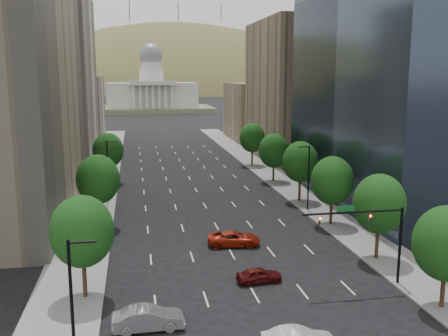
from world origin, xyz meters
TOP-DOWN VIEW (x-y plane):
  - sidewalk_left at (-15.50, 60.00)m, footprint 6.00×200.00m
  - sidewalk_right at (15.50, 60.00)m, footprint 6.00×200.00m
  - midrise_cream_left at (-25.00, 103.00)m, footprint 14.00×30.00m
  - filler_left at (-25.00, 136.00)m, footprint 14.00×26.00m
  - parking_tan_right at (25.00, 100.00)m, footprint 14.00×30.00m
  - filler_right at (25.00, 133.00)m, footprint 14.00×26.00m
  - tree_right_0 at (14.00, 25.00)m, footprint 5.20×5.20m
  - tree_right_1 at (14.00, 36.00)m, footprint 5.20×5.20m
  - tree_right_2 at (14.00, 48.00)m, footprint 5.20×5.20m
  - tree_right_3 at (14.00, 60.00)m, footprint 5.20×5.20m
  - tree_right_4 at (14.00, 74.00)m, footprint 5.20×5.20m
  - tree_right_5 at (14.00, 90.00)m, footprint 5.20×5.20m
  - tree_left_0 at (-14.00, 32.00)m, footprint 5.20×5.20m
  - tree_left_1 at (-14.00, 52.00)m, footprint 5.20×5.20m
  - tree_left_2 at (-14.00, 78.00)m, footprint 5.20×5.20m
  - streetlight_rn at (13.44, 55.00)m, footprint 1.70×0.20m
  - streetlight_ls at (-13.44, 20.00)m, footprint 1.70×0.20m
  - streetlight_ln at (-13.44, 65.00)m, footprint 1.70×0.20m
  - traffic_signal at (10.53, 30.00)m, footprint 9.12×0.40m
  - capitol at (0.00, 249.71)m, footprint 60.00×40.00m
  - foothills at (34.67, 599.39)m, footprint 720.00×413.00m
  - car_maroon at (1.00, 32.52)m, footprint 4.19×1.98m
  - car_silver at (-9.00, 25.72)m, footprint 5.27×1.96m
  - car_red_far at (0.72, 42.62)m, footprint 5.97×3.31m

SIDE VIEW (x-z plane):
  - foothills at x=34.67m, z-range -169.28..93.72m
  - sidewalk_left at x=-15.50m, z-range 0.00..0.15m
  - sidewalk_right at x=15.50m, z-range 0.00..0.15m
  - car_maroon at x=1.00m, z-range 0.00..1.39m
  - car_red_far at x=0.72m, z-range 0.00..1.58m
  - car_silver at x=-9.00m, z-range 0.00..1.72m
  - streetlight_rn at x=13.44m, z-range 0.34..9.34m
  - streetlight_ls at x=-13.44m, z-range 0.34..9.34m
  - streetlight_ln at x=-13.44m, z-range 0.34..9.34m
  - traffic_signal at x=10.53m, z-range 1.49..8.86m
  - tree_right_0 at x=14.00m, z-range 1.19..9.58m
  - tree_right_4 at x=14.00m, z-range 1.23..9.69m
  - tree_right_2 at x=14.00m, z-range 1.30..9.91m
  - tree_left_2 at x=-14.00m, z-range 1.34..10.02m
  - tree_right_1 at x=14.00m, z-range 1.37..10.12m
  - tree_right_5 at x=14.00m, z-range 1.37..10.12m
  - tree_left_0 at x=-14.00m, z-range 1.37..10.12m
  - tree_right_3 at x=14.00m, z-range 1.44..10.34m
  - tree_left_1 at x=-14.00m, z-range 1.48..10.45m
  - filler_right at x=25.00m, z-range 0.00..16.00m
  - capitol at x=0.00m, z-range -9.02..26.18m
  - filler_left at x=-25.00m, z-range 0.00..18.00m
  - parking_tan_right at x=25.00m, z-range 0.00..30.00m
  - midrise_cream_left at x=-25.00m, z-range 0.00..35.00m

